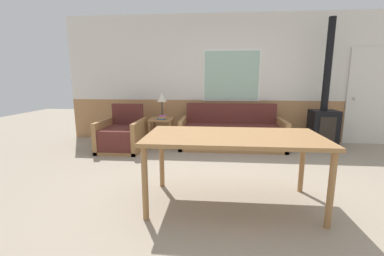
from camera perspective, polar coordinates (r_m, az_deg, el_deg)
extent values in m
plane|color=gray|center=(3.37, 10.66, -13.18)|extent=(16.00, 16.00, 0.00)
cube|color=#AD7A4C|center=(5.77, 8.40, 1.70)|extent=(7.20, 0.06, 0.90)
cube|color=silver|center=(5.72, 8.79, 15.17)|extent=(7.20, 0.06, 1.80)
cube|color=white|center=(5.66, 8.76, 11.48)|extent=(1.23, 0.01, 1.09)
cube|color=#99BCA8|center=(5.66, 8.76, 11.48)|extent=(1.15, 0.02, 1.01)
cube|color=#9E7042|center=(5.25, 8.70, -3.93)|extent=(2.04, 0.89, 0.06)
cube|color=#5B2823|center=(5.18, 8.78, -1.68)|extent=(1.88, 0.81, 0.37)
cube|color=#5B2823|center=(5.52, 8.64, 3.27)|extent=(1.88, 0.10, 0.42)
cube|color=#9E7042|center=(5.22, -2.00, -1.01)|extent=(0.08, 0.89, 0.57)
cube|color=#9E7042|center=(5.34, 19.32, -1.35)|extent=(0.08, 0.89, 0.57)
cube|color=#9E7042|center=(5.18, -15.17, -4.38)|extent=(0.79, 0.87, 0.06)
cube|color=#5B2823|center=(5.11, -15.37, -2.04)|extent=(0.63, 0.79, 0.38)
cube|color=#5B2823|center=(5.42, -14.09, 3.04)|extent=(0.63, 0.10, 0.42)
cube|color=#9E7042|center=(5.26, -18.92, -1.45)|extent=(0.08, 0.87, 0.58)
cube|color=#9E7042|center=(5.01, -11.52, -1.66)|extent=(0.08, 0.87, 0.58)
cube|color=#9E7042|center=(5.28, -6.82, 1.92)|extent=(0.47, 0.47, 0.03)
cylinder|color=#9E7042|center=(5.18, -9.47, -1.47)|extent=(0.04, 0.04, 0.53)
cylinder|color=#9E7042|center=(5.10, -4.95, -1.58)|extent=(0.04, 0.04, 0.53)
cylinder|color=#9E7042|center=(5.58, -8.40, -0.56)|extent=(0.04, 0.04, 0.53)
cylinder|color=#9E7042|center=(5.50, -4.19, -0.64)|extent=(0.04, 0.04, 0.53)
cylinder|color=#262628|center=(5.36, -6.63, 2.33)|extent=(0.13, 0.13, 0.02)
cylinder|color=#262628|center=(5.34, -6.67, 4.13)|extent=(0.02, 0.02, 0.32)
cone|color=beige|center=(5.31, -6.73, 6.80)|extent=(0.20, 0.20, 0.18)
cube|color=#234799|center=(5.20, -6.75, 2.08)|extent=(0.16, 0.15, 0.02)
cube|color=gold|center=(5.19, -6.62, 2.35)|extent=(0.17, 0.14, 0.03)
cube|color=#994C84|center=(5.19, -6.61, 2.64)|extent=(0.17, 0.16, 0.03)
cube|color=#9E7042|center=(2.75, 9.18, -1.97)|extent=(1.84, 0.91, 0.04)
cylinder|color=#9E7042|center=(2.57, -10.42, -12.07)|extent=(0.06, 0.06, 0.74)
cylinder|color=#9E7042|center=(2.70, 28.49, -12.12)|extent=(0.06, 0.06, 0.74)
cylinder|color=#9E7042|center=(3.29, -6.73, -6.76)|extent=(0.06, 0.06, 0.74)
cylinder|color=#9E7042|center=(3.39, 23.26, -7.05)|extent=(0.06, 0.06, 0.74)
cylinder|color=black|center=(5.53, 25.48, -3.91)|extent=(0.04, 0.04, 0.10)
cylinder|color=black|center=(5.68, 29.22, -3.87)|extent=(0.04, 0.04, 0.10)
cylinder|color=black|center=(5.83, 24.37, -3.09)|extent=(0.04, 0.04, 0.10)
cylinder|color=black|center=(5.98, 27.95, -3.08)|extent=(0.04, 0.04, 0.10)
cube|color=black|center=(5.68, 27.09, 0.22)|extent=(0.49, 0.41, 0.66)
cube|color=black|center=(5.49, 27.90, -0.19)|extent=(0.30, 0.01, 0.46)
cylinder|color=black|center=(5.64, 28.01, 12.28)|extent=(0.13, 0.13, 1.73)
cube|color=silver|center=(6.49, 34.82, 5.72)|extent=(0.93, 0.04, 1.99)
sphere|color=silver|center=(6.30, 32.37, 5.52)|extent=(0.06, 0.06, 0.06)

